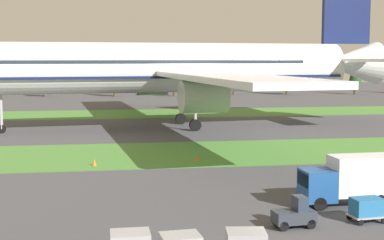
# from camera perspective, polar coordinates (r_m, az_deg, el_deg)

# --- Properties ---
(grass_strip_near) EXTENTS (320.00, 16.78, 0.01)m
(grass_strip_near) POSITION_cam_1_polar(r_m,az_deg,el_deg) (63.24, 0.27, -3.32)
(grass_strip_near) COLOR #4C8438
(grass_strip_near) RESTS_ON ground
(grass_strip_far) EXTENTS (320.00, 16.78, 0.01)m
(grass_strip_far) POSITION_cam_1_polar(r_m,az_deg,el_deg) (108.11, -3.54, 0.67)
(grass_strip_far) COLOR #4C8438
(grass_strip_far) RESTS_ON ground
(airliner) EXTENTS (68.45, 84.53, 25.21)m
(airliner) POSITION_cam_1_polar(r_m,az_deg,el_deg) (85.17, -2.06, 5.26)
(airliner) COLOR white
(airliner) RESTS_ON ground
(baggage_tug) EXTENTS (2.72, 1.55, 1.97)m
(baggage_tug) POSITION_cam_1_polar(r_m,az_deg,el_deg) (36.53, 10.24, -9.28)
(baggage_tug) COLOR #2D333D
(baggage_tug) RESTS_ON ground
(cargo_dolly_lead) EXTENTS (2.34, 1.71, 1.55)m
(cargo_dolly_lead) POSITION_cam_1_polar(r_m,az_deg,el_deg) (38.83, 17.07, -8.36)
(cargo_dolly_lead) COLOR #A3A3A8
(cargo_dolly_lead) RESTS_ON ground
(catering_truck) EXTENTS (7.02, 2.49, 3.58)m
(catering_truck) POSITION_cam_1_polar(r_m,az_deg,el_deg) (42.37, 15.47, -5.66)
(catering_truck) COLOR #1E4C8E
(catering_truck) RESTS_ON ground
(taxiway_marker_0) EXTENTS (0.44, 0.44, 0.67)m
(taxiway_marker_0) POSITION_cam_1_polar(r_m,az_deg,el_deg) (56.80, -9.73, -4.17)
(taxiway_marker_0) COLOR orange
(taxiway_marker_0) RESTS_ON ground
(taxiway_marker_1) EXTENTS (0.44, 0.44, 0.64)m
(taxiway_marker_1) POSITION_cam_1_polar(r_m,az_deg,el_deg) (58.56, 0.53, -3.78)
(taxiway_marker_1) COLOR orange
(taxiway_marker_1) RESTS_ON ground
(taxiway_marker_2) EXTENTS (0.44, 0.44, 0.46)m
(taxiway_marker_2) POSITION_cam_1_polar(r_m,az_deg,el_deg) (61.51, 14.12, -3.57)
(taxiway_marker_2) COLOR orange
(taxiway_marker_2) RESTS_ON ground
(distant_tree_line) EXTENTS (195.40, 9.80, 11.78)m
(distant_tree_line) POSITION_cam_1_polar(r_m,az_deg,el_deg) (156.07, -6.41, 4.78)
(distant_tree_line) COLOR #4C3823
(distant_tree_line) RESTS_ON ground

